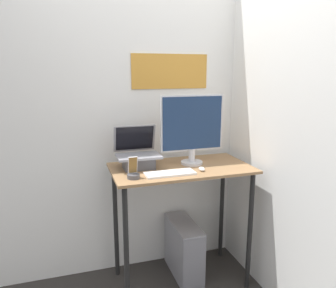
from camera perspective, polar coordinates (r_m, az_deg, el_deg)
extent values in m
cube|color=white|center=(2.69, -0.25, 5.37)|extent=(6.00, 0.05, 2.60)
cube|color=gold|center=(2.65, 0.37, 12.53)|extent=(0.63, 0.01, 0.27)
cube|color=white|center=(2.39, 18.45, 3.79)|extent=(0.05, 6.00, 2.60)
cube|color=#936D47|center=(2.43, 2.31, -4.22)|extent=(1.03, 0.56, 0.02)
cylinder|color=black|center=(2.31, -7.27, -18.17)|extent=(0.04, 0.04, 0.93)
cylinder|color=black|center=(2.61, 14.05, -14.62)|extent=(0.04, 0.04, 0.93)
cylinder|color=black|center=(2.71, -9.09, -13.29)|extent=(0.04, 0.04, 0.93)
cylinder|color=black|center=(2.97, 9.34, -10.90)|extent=(0.04, 0.04, 0.93)
cube|color=#4C4C51|center=(2.38, -5.12, -3.30)|extent=(0.22, 0.14, 0.08)
cube|color=gray|center=(2.37, -5.15, -2.13)|extent=(0.31, 0.21, 0.02)
cube|color=gray|center=(2.47, -5.85, 1.02)|extent=(0.31, 0.06, 0.20)
cube|color=black|center=(2.46, -5.82, 1.03)|extent=(0.28, 0.05, 0.18)
cylinder|color=silver|center=(2.51, 4.15, -3.24)|extent=(0.16, 0.16, 0.02)
cylinder|color=silver|center=(2.49, 4.17, -1.94)|extent=(0.05, 0.05, 0.10)
cube|color=silver|center=(2.45, 4.22, 3.66)|extent=(0.49, 0.01, 0.42)
cube|color=navy|center=(2.44, 4.29, 3.63)|extent=(0.46, 0.01, 0.39)
cube|color=white|center=(2.25, 0.35, -5.15)|extent=(0.35, 0.13, 0.01)
cube|color=silver|center=(2.25, 0.35, -4.94)|extent=(0.32, 0.11, 0.00)
ellipsoid|color=white|center=(2.34, 5.90, -4.35)|extent=(0.04, 0.06, 0.03)
cylinder|color=#4C4C51|center=(2.18, -6.05, -5.62)|extent=(0.08, 0.08, 0.03)
cube|color=silver|center=(2.17, -6.16, -3.68)|extent=(0.06, 0.03, 0.12)
cube|color=olive|center=(2.16, -6.13, -3.69)|extent=(0.05, 0.02, 0.11)
cube|color=gray|center=(2.80, 2.74, -17.73)|extent=(0.18, 0.47, 0.45)
cube|color=slate|center=(2.62, 4.66, -20.21)|extent=(0.17, 0.01, 0.42)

